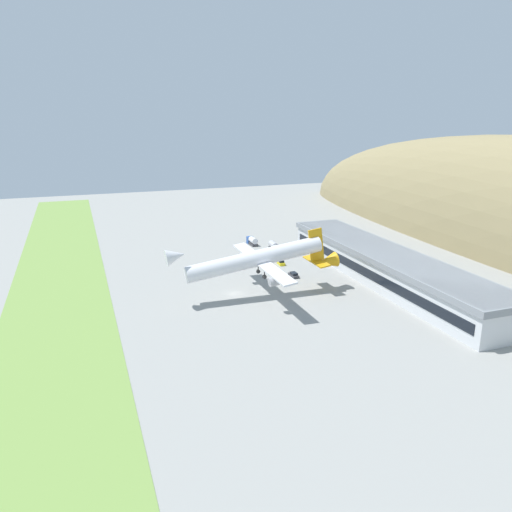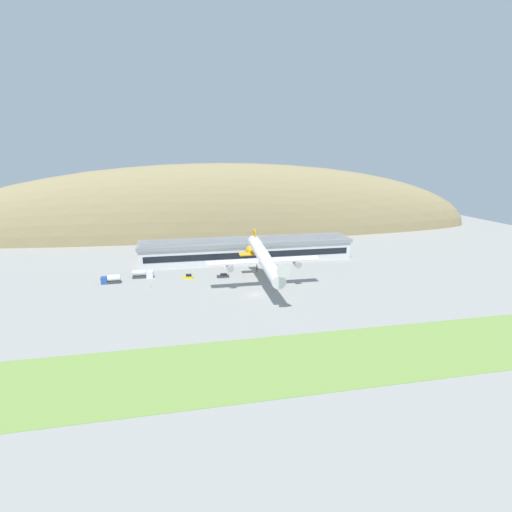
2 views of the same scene
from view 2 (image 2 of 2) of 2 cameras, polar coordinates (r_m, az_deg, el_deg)
The scene contains 10 objects.
ground_plane at distance 131.87m, azimuth -0.15°, elevation -5.51°, with size 389.91×389.91×0.00m, color gray.
grass_strip_foreground at distance 91.75m, azimuth 5.80°, elevation -14.71°, with size 350.92×26.22×0.08m, color #759947.
hill_backdrop at distance 238.21m, azimuth -4.86°, elevation 3.27°, with size 323.88×50.64×81.40m, color #8E7F56.
terminal_building at distance 173.76m, azimuth -1.37°, elevation 1.06°, with size 91.42×16.50×9.17m.
cargo_airplane at distance 134.88m, azimuth 1.19°, elevation -0.41°, with size 39.11×48.14×12.36m.
service_car_0 at distance 150.54m, azimuth -4.72°, elevation -2.83°, with size 4.55×1.87×1.42m.
service_car_1 at distance 150.76m, azimuth -9.64°, elevation -2.93°, with size 3.86×2.00×1.62m.
fuel_truck at distance 151.84m, azimuth -20.02°, elevation -3.16°, with size 6.66×2.42×3.09m.
box_truck at distance 155.04m, azimuth -15.89°, elevation -2.50°, with size 7.61×2.54×3.10m.
traffic_cone_0 at distance 143.63m, azimuth -14.83°, elevation -4.23°, with size 0.52×0.52×0.58m.
Camera 2 is at (-25.25, -121.74, 43.93)m, focal length 28.00 mm.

